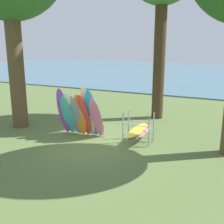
% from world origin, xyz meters
% --- Properties ---
extents(ground_plane, '(80.00, 80.00, 0.00)m').
position_xyz_m(ground_plane, '(0.00, 0.00, 0.00)').
color(ground_plane, '#566B38').
extents(lake_water, '(80.00, 36.00, 0.10)m').
position_xyz_m(lake_water, '(0.00, 29.31, 0.05)').
color(lake_water, '#477084').
rests_on(lake_water, ground).
extents(leaning_board_pile, '(2.13, 0.98, 2.31)m').
position_xyz_m(leaning_board_pile, '(-0.84, 0.57, 0.99)').
color(leaning_board_pile, purple).
rests_on(leaning_board_pile, ground).
extents(board_storage_rack, '(1.15, 2.12, 1.25)m').
position_xyz_m(board_storage_rack, '(1.70, 0.97, 0.47)').
color(board_storage_rack, '#9EA0A5').
rests_on(board_storage_rack, ground).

